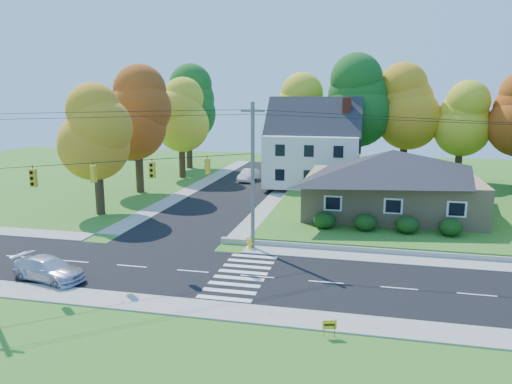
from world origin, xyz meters
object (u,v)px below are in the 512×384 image
Objects in this scene: ranch_house at (391,181)px; fire_hydrant at (250,244)px; white_car at (248,175)px; silver_sedan at (49,269)px.

ranch_house reaches higher than fire_hydrant.
ranch_house reaches higher than white_car.
silver_sedan is at bearing -140.46° from fire_hydrant.
ranch_house is at bearing 48.90° from fire_hydrant.
ranch_house is 3.20× the size of silver_sedan.
silver_sedan is (-19.51, -19.20, -2.58)m from ranch_house.
ranch_house is 22.32m from white_car.
fire_hydrant is at bearing -70.15° from white_car.
fire_hydrant is (9.87, 8.15, -0.30)m from silver_sedan.
silver_sedan is 34.53m from white_car.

